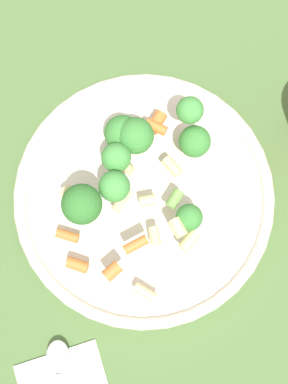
# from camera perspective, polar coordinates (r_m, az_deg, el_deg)

# --- Properties ---
(ground_plane) EXTENTS (3.00, 3.00, 0.00)m
(ground_plane) POSITION_cam_1_polar(r_m,az_deg,el_deg) (0.64, 0.00, -1.05)
(ground_plane) COLOR #4C6B38
(bowl) EXTENTS (0.30, 0.30, 0.04)m
(bowl) POSITION_cam_1_polar(r_m,az_deg,el_deg) (0.62, 0.00, -0.65)
(bowl) COLOR beige
(bowl) RESTS_ON ground_plane
(pasta_salad) EXTENTS (0.20, 0.20, 0.09)m
(pasta_salad) POSITION_cam_1_polar(r_m,az_deg,el_deg) (0.56, -1.14, 2.82)
(pasta_salad) COLOR #8CB766
(pasta_salad) RESTS_ON bowl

